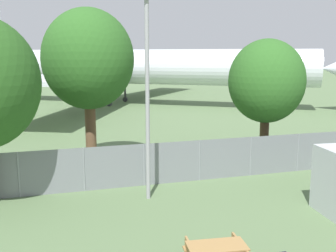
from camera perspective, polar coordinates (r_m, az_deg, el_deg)
The scene contains 5 objects.
perimeter_fence at distance 17.03m, azimuth -3.48°, elevation -5.63°, with size 56.07×0.07×1.85m.
airplane at distance 44.78m, azimuth -5.70°, elevation 8.50°, with size 42.48×36.00×11.88m.
tree_behind_benches at distance 20.37m, azimuth 14.10°, elevation 6.26°, with size 3.81×3.81×6.39m.
tree_far_right at distance 19.04m, azimuth -11.51°, elevation 9.39°, with size 4.30×4.30×7.76m.
light_mast at distance 14.82m, azimuth -3.03°, elevation 7.46°, with size 0.44×0.44×7.99m.
Camera 1 is at (-3.59, -4.60, 5.61)m, focal length 42.00 mm.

